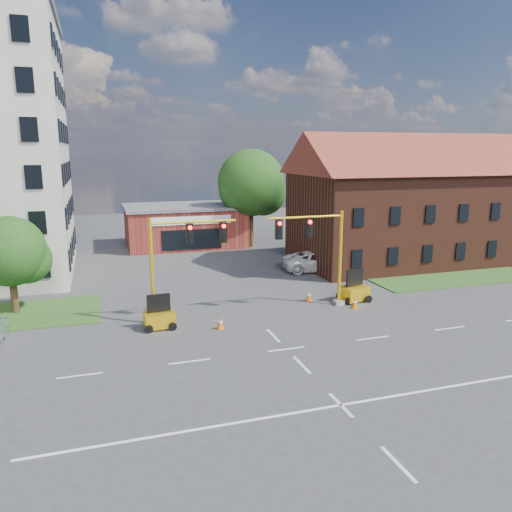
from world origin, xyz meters
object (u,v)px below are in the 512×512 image
signal_mast_west (180,256)px  trailer_east (354,292)px  signal_mast_east (317,248)px  trailer_west (159,318)px  pickup_white (319,261)px

signal_mast_west → trailer_east: size_ratio=2.91×
signal_mast_east → trailer_east: bearing=7.4°
signal_mast_west → trailer_west: size_ratio=3.21×
trailer_east → trailer_west: bearing=169.3°
signal_mast_east → trailer_west: (-10.15, -0.91, -3.32)m
signal_mast_west → trailer_east: signal_mast_west is taller
trailer_east → signal_mast_east: bearing=171.0°
signal_mast_east → trailer_west: size_ratio=3.21×
pickup_white → signal_mast_east: bearing=162.8°
trailer_west → pickup_white: (14.49, 9.93, 0.23)m
signal_mast_east → pickup_white: signal_mast_east is taller
signal_mast_west → signal_mast_east: bearing=0.0°
pickup_white → trailer_west: bearing=132.9°
trailer_west → pickup_white: 17.57m
trailer_west → trailer_east: 13.19m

